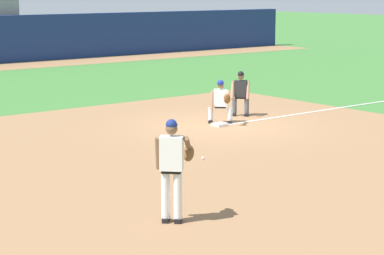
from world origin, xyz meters
TOP-DOWN VIEW (x-y plane):
  - ground_plane at (0.00, 0.00)m, footprint 160.00×160.00m
  - infield_dirt_patch at (-3.40, -3.30)m, footprint 18.00×18.00m
  - foul_line_stripe at (5.74, 0.00)m, footprint 11.49×0.10m
  - first_base_bag at (0.00, 0.00)m, footprint 0.38×0.38m
  - baseball at (-3.23, -3.12)m, footprint 0.07×0.07m
  - pitcher at (-6.76, -6.58)m, footprint 0.85×0.56m
  - first_baseman at (0.32, 0.32)m, footprint 0.74×1.08m
  - umpire at (1.70, 0.95)m, footprint 0.66×0.68m

SIDE VIEW (x-z plane):
  - ground_plane at x=0.00m, z-range 0.00..0.00m
  - infield_dirt_patch at x=-3.40m, z-range 0.00..0.01m
  - foul_line_stripe at x=5.74m, z-range 0.01..0.01m
  - baseball at x=-3.23m, z-range 0.00..0.07m
  - first_base_bag at x=0.00m, z-range 0.00..0.09m
  - first_baseman at x=0.32m, z-range 0.06..1.40m
  - umpire at x=1.70m, z-range 0.06..1.52m
  - pitcher at x=-6.76m, z-range 0.13..1.99m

